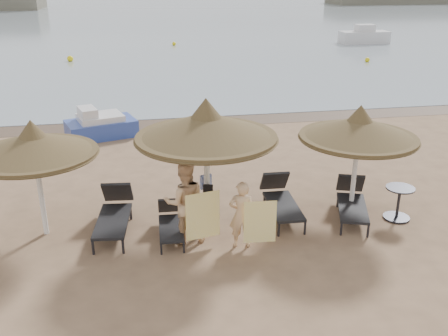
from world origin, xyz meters
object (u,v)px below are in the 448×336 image
at_px(palapa_left, 34,145).
at_px(palapa_center, 206,127).
at_px(lounger_far_right, 352,201).
at_px(lounger_far_left, 114,212).
at_px(person_left, 185,196).
at_px(pedal_boat, 100,125).
at_px(lounger_near_left, 171,222).
at_px(side_table, 398,204).
at_px(person_right, 242,209).
at_px(lounger_near_right, 281,199).
at_px(palapa_right, 359,129).

distance_m(palapa_left, palapa_center, 3.77).
bearing_deg(palapa_center, lounger_far_right, 1.14).
relative_size(palapa_center, lounger_far_left, 1.46).
relative_size(person_left, pedal_boat, 0.80).
height_order(lounger_near_left, person_left, person_left).
bearing_deg(lounger_near_left, side_table, 0.30).
xyz_separation_m(lounger_far_left, lounger_near_left, (1.28, -0.50, -0.10)).
relative_size(palapa_left, palapa_center, 0.87).
distance_m(person_left, person_right, 1.29).
distance_m(lounger_near_left, person_right, 1.79).
bearing_deg(side_table, lounger_near_right, 164.84).
distance_m(palapa_right, person_right, 3.47).
xyz_separation_m(lounger_near_left, side_table, (5.55, -0.18, 0.07)).
xyz_separation_m(palapa_right, person_left, (-4.21, -0.58, -1.14)).
bearing_deg(person_right, lounger_near_left, -19.03).
relative_size(lounger_far_right, person_right, 1.17).
relative_size(palapa_left, lounger_near_left, 1.69).
xyz_separation_m(palapa_center, palapa_right, (3.65, 0.15, -0.29)).
distance_m(lounger_far_left, pedal_boat, 7.34).
relative_size(person_right, pedal_boat, 0.65).
height_order(lounger_near_right, person_right, person_right).
bearing_deg(person_left, lounger_far_left, -26.95).
distance_m(lounger_far_right, person_right, 3.19).
bearing_deg(person_left, person_right, 158.94).
distance_m(lounger_far_left, lounger_near_left, 1.38).
xyz_separation_m(lounger_far_left, person_right, (2.77, -1.30, 0.47)).
relative_size(palapa_right, lounger_far_left, 1.30).
relative_size(palapa_left, pedal_boat, 1.01).
distance_m(palapa_center, lounger_near_right, 2.88).
bearing_deg(side_table, pedal_boat, 133.25).
xyz_separation_m(lounger_far_left, lounger_near_right, (4.06, 0.06, -0.01)).
xyz_separation_m(person_left, person_right, (1.19, -0.47, -0.20)).
bearing_deg(pedal_boat, palapa_right, -66.52).
bearing_deg(lounger_near_left, lounger_far_right, 4.46).
distance_m(palapa_center, lounger_near_left, 2.37).
bearing_deg(palapa_right, palapa_left, 177.76).
xyz_separation_m(side_table, pedal_boat, (-7.52, 7.99, 0.03)).
height_order(palapa_left, side_table, palapa_left).
distance_m(person_left, pedal_boat, 8.47).
distance_m(lounger_far_left, lounger_near_right, 4.06).
distance_m(lounger_far_right, side_table, 1.11).
bearing_deg(person_left, lounger_near_right, -159.59).
bearing_deg(palapa_center, person_left, -142.42).
bearing_deg(pedal_boat, person_right, -85.26).
distance_m(palapa_left, lounger_far_left, 2.36).
xyz_separation_m(lounger_far_left, lounger_far_right, (5.77, -0.32, -0.02)).
relative_size(palapa_right, side_table, 3.41).
height_order(palapa_left, lounger_far_left, palapa_left).
xyz_separation_m(palapa_right, lounger_near_left, (-4.52, -0.26, -1.91)).
height_order(palapa_left, lounger_near_left, palapa_left).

